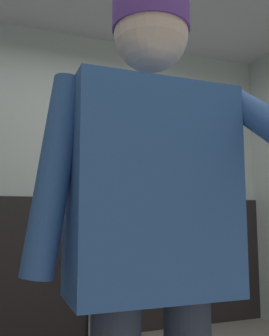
# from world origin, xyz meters

# --- Properties ---
(wall_back) EXTENTS (4.14, 0.12, 2.68)m
(wall_back) POSITION_xyz_m (0.00, 1.71, 1.34)
(wall_back) COLOR silver
(wall_back) RESTS_ON ground_plane
(wainscot_band_back) EXTENTS (3.54, 0.03, 1.18)m
(wainscot_band_back) POSITION_xyz_m (0.00, 1.64, 0.59)
(wainscot_band_back) COLOR black
(wainscot_band_back) RESTS_ON ground_plane
(urinal_solo) EXTENTS (0.40, 0.34, 1.24)m
(urinal_solo) POSITION_xyz_m (0.01, 1.49, 0.78)
(urinal_solo) COLOR white
(urinal_solo) RESTS_ON ground_plane
(person) EXTENTS (0.71, 0.60, 1.71)m
(person) POSITION_xyz_m (-0.33, -0.55, 1.02)
(person) COLOR #2D3342
(person) RESTS_ON ground_plane
(soap_dispenser) EXTENTS (0.10, 0.07, 0.18)m
(soap_dispenser) POSITION_xyz_m (0.41, 1.61, 1.36)
(soap_dispenser) COLOR silver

